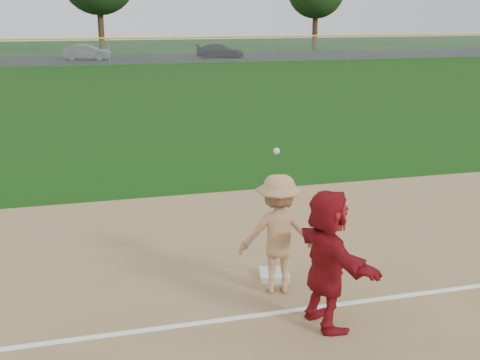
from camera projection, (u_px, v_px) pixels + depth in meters
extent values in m
plane|color=#123B0B|center=(266.00, 289.00, 9.09)|extent=(160.00, 160.00, 0.00)
cube|color=white|center=(283.00, 312.00, 8.34)|extent=(60.00, 0.10, 0.01)
cube|color=black|center=(106.00, 59.00, 51.82)|extent=(120.00, 10.00, 0.01)
cube|color=silver|center=(274.00, 275.00, 9.40)|extent=(0.53, 0.53, 0.10)
imported|color=maroon|center=(327.00, 259.00, 7.76)|extent=(0.77, 1.80, 1.88)
imported|color=#5B5D63|center=(87.00, 52.00, 50.49)|extent=(4.06, 2.08, 1.28)
imported|color=black|center=(220.00, 51.00, 52.92)|extent=(4.53, 2.76, 1.23)
imported|color=#98979A|center=(278.00, 234.00, 8.76)|extent=(1.27, 0.89, 1.79)
sphere|color=silver|center=(276.00, 151.00, 8.38)|extent=(0.09, 0.09, 0.09)
plane|color=#999EA0|center=(109.00, 52.00, 45.97)|extent=(110.00, 0.00, 110.00)
cylinder|color=yellow|center=(108.00, 38.00, 45.70)|extent=(110.00, 0.12, 0.12)
cylinder|color=gray|center=(109.00, 52.00, 45.97)|extent=(0.08, 0.08, 2.00)
cylinder|color=gray|center=(349.00, 48.00, 50.98)|extent=(0.08, 0.08, 2.00)
cylinder|color=#362613|center=(101.00, 32.00, 56.37)|extent=(0.56, 0.56, 4.10)
cylinder|color=#392115|center=(315.00, 32.00, 63.15)|extent=(0.56, 0.56, 3.64)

